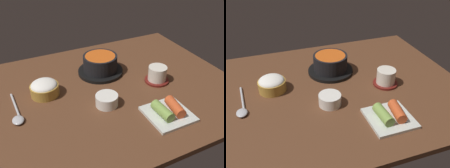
# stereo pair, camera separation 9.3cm
# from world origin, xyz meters

# --- Properties ---
(dining_table) EXTENTS (1.00, 0.76, 0.02)m
(dining_table) POSITION_xyz_m (0.00, 0.00, 0.01)
(dining_table) COLOR #56331E
(dining_table) RESTS_ON ground
(stone_pot) EXTENTS (0.18, 0.18, 0.08)m
(stone_pot) POSITION_xyz_m (0.04, 0.12, 0.06)
(stone_pot) COLOR black
(stone_pot) RESTS_ON dining_table
(rice_bowl) EXTENTS (0.10, 0.10, 0.06)m
(rice_bowl) POSITION_xyz_m (-0.21, 0.06, 0.05)
(rice_bowl) COLOR #B78C38
(rice_bowl) RESTS_ON dining_table
(tea_cup_with_saucer) EXTENTS (0.09, 0.09, 0.06)m
(tea_cup_with_saucer) POSITION_xyz_m (0.21, -0.04, 0.05)
(tea_cup_with_saucer) COLOR maroon
(tea_cup_with_saucer) RESTS_ON dining_table
(banchan_cup_center) EXTENTS (0.08, 0.08, 0.04)m
(banchan_cup_center) POSITION_xyz_m (-0.03, -0.09, 0.04)
(banchan_cup_center) COLOR white
(banchan_cup_center) RESTS_ON dining_table
(kimchi_plate) EXTENTS (0.14, 0.14, 0.04)m
(kimchi_plate) POSITION_xyz_m (0.12, -0.23, 0.04)
(kimchi_plate) COLOR silver
(kimchi_plate) RESTS_ON dining_table
(spoon) EXTENTS (0.04, 0.18, 0.01)m
(spoon) POSITION_xyz_m (-0.32, -0.02, 0.03)
(spoon) COLOR #B7B7BC
(spoon) RESTS_ON dining_table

